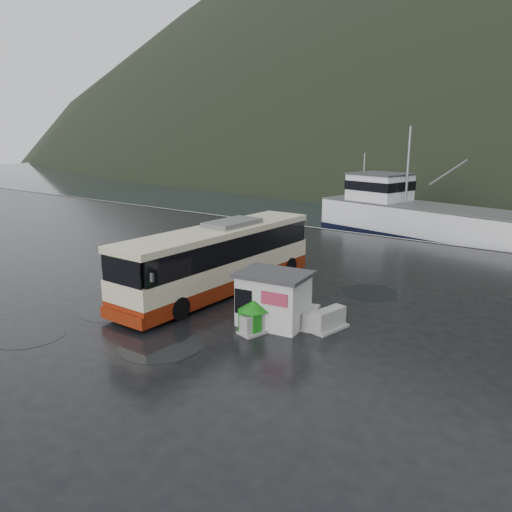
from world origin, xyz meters
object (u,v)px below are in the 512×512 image
Objects in this scene: waste_bin_right at (254,331)px; ticket_kiosk at (273,324)px; jersey_barrier_a at (328,329)px; jersey_barrier_b at (258,332)px; waste_bin_left at (176,297)px; fishing_trawler at (433,228)px; jersey_barrier_c at (311,326)px; coach_bus at (221,291)px; dome_tent at (263,322)px; white_van at (175,278)px.

waste_bin_right is 1.11m from ticket_kiosk.
jersey_barrier_a is 1.08× the size of jersey_barrier_b.
waste_bin_left is 27.55m from fishing_trawler.
waste_bin_left is at bearing -174.56° from jersey_barrier_c.
coach_bus is 4.87m from dome_tent.
dome_tent is at bearing -30.01° from white_van.
jersey_barrier_a is at bearing -68.51° from fishing_trawler.
fishing_trawler is (2.87, 25.17, 0.00)m from coach_bus.
ticket_kiosk reaches higher than dome_tent.
waste_bin_right is 0.81× the size of jersey_barrier_b.
fishing_trawler is (-2.02, 27.32, 0.00)m from ticket_kiosk.
coach_bus is at bearing 145.19° from waste_bin_right.
coach_bus is at bearing 153.27° from dome_tent.
fishing_trawler reaches higher than jersey_barrier_a.
jersey_barrier_a is (2.42, 2.03, 0.00)m from waste_bin_right.
fishing_trawler is (-4.20, 26.38, 0.00)m from jersey_barrier_a.
jersey_barrier_b is (0.51, -1.03, 0.00)m from dome_tent.
waste_bin_right is at bearing -73.96° from fishing_trawler.
waste_bin_left is 0.72× the size of jersey_barrier_a.
jersey_barrier_b is (0.21, 0.01, 0.00)m from waste_bin_right.
coach_bus reaches higher than dome_tent.
ticket_kiosk is at bearing -0.64° from waste_bin_left.
waste_bin_right is 0.21m from jersey_barrier_b.
white_van is 10.22m from jersey_barrier_c.
waste_bin_left is 5.95m from waste_bin_right.
jersey_barrier_b is at bearing -73.55° from fishing_trawler.
ticket_kiosk reaches higher than waste_bin_left.
coach_bus is 6.46m from jersey_barrier_c.
white_van is 9.34m from jersey_barrier_b.
ticket_kiosk is at bearing 77.63° from waste_bin_right.
white_van is 25.66m from fishing_trawler.
coach_bus is at bearing 167.78° from jersey_barrier_c.
jersey_barrier_a is at bearing -20.76° from white_van.
white_van is 1.85× the size of ticket_kiosk.
ticket_kiosk is (4.90, -2.15, 0.00)m from coach_bus.
coach_bus is 5.67m from waste_bin_right.
jersey_barrier_b is 28.46m from fishing_trawler.
jersey_barrier_a is at bearing 19.85° from dome_tent.
waste_bin_right is at bearing -140.01° from jersey_barrier_a.
white_van is 2.21× the size of dome_tent.
fishing_trawler reaches higher than jersey_barrier_b.
jersey_barrier_b is 1.06× the size of jersey_barrier_c.
fishing_trawler reaches higher than white_van.
ticket_kiosk is at bearing -151.12° from jersey_barrier_c.
waste_bin_left is at bearing -86.02° from fishing_trawler.
fishing_trawler reaches higher than dome_tent.
waste_bin_right is (4.66, -3.24, 0.00)m from coach_bus.
fishing_trawler is (4.05, 27.25, 0.00)m from waste_bin_left.
white_van is 3.36× the size of jersey_barrier_b.
jersey_barrier_a is 26.71m from fishing_trawler.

